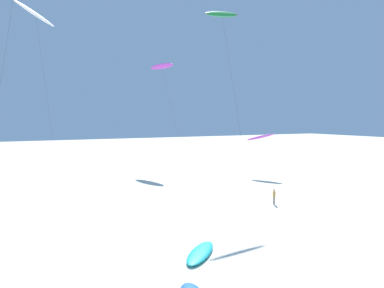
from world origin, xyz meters
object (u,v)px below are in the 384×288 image
object	(u,v)px
flying_kite_0	(222,14)
person_foreground_walker	(274,196)
flying_kite_2	(36,14)
grounded_kite_1	(200,253)
flying_kite_3	(260,137)
flying_kite_4	(162,66)

from	to	relation	value
flying_kite_0	person_foreground_walker	bearing A→B (deg)	-79.04
flying_kite_2	grounded_kite_1	bearing A→B (deg)	-73.15
flying_kite_2	flying_kite_3	world-z (taller)	flying_kite_2
flying_kite_3	flying_kite_4	size ratio (longest dim) A/B	0.36
flying_kite_0	grounded_kite_1	bearing A→B (deg)	-125.81
person_foreground_walker	grounded_kite_1	bearing A→B (deg)	-148.35
person_foreground_walker	flying_kite_3	bearing A→B (deg)	56.23
flying_kite_2	person_foreground_walker	xyz separation A→B (m)	(21.45, -18.80, -20.78)
grounded_kite_1	person_foreground_walker	bearing A→B (deg)	31.65
flying_kite_0	grounded_kite_1	distance (m)	29.27
flying_kite_3	grounded_kite_1	distance (m)	33.57
flying_kite_0	person_foreground_walker	xyz separation A→B (m)	(1.56, -8.06, -20.62)
flying_kite_4	flying_kite_0	bearing A→B (deg)	-94.61
flying_kite_0	flying_kite_4	xyz separation A→B (m)	(1.95, 24.16, -2.73)
flying_kite_3	person_foreground_walker	distance (m)	18.95
flying_kite_0	grounded_kite_1	world-z (taller)	flying_kite_0
grounded_kite_1	person_foreground_walker	world-z (taller)	person_foreground_walker
flying_kite_2	flying_kite_4	distance (m)	25.80
grounded_kite_1	person_foreground_walker	xyz separation A→B (m)	(13.28, 8.19, 0.72)
flying_kite_3	flying_kite_2	bearing A→B (deg)	173.39
flying_kite_0	grounded_kite_1	size ratio (longest dim) A/B	5.74
flying_kite_0	flying_kite_3	size ratio (longest dim) A/B	3.24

